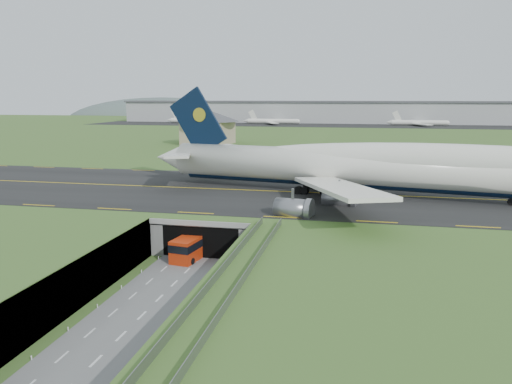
# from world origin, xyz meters

# --- Properties ---
(ground) EXTENTS (900.00, 900.00, 0.00)m
(ground) POSITION_xyz_m (0.00, 0.00, 0.00)
(ground) COLOR #406227
(ground) RESTS_ON ground
(airfield_deck) EXTENTS (800.00, 800.00, 6.00)m
(airfield_deck) POSITION_xyz_m (0.00, 0.00, 3.00)
(airfield_deck) COLOR gray
(airfield_deck) RESTS_ON ground
(trench_road) EXTENTS (12.00, 75.00, 0.20)m
(trench_road) POSITION_xyz_m (0.00, -7.50, 0.10)
(trench_road) COLOR slate
(trench_road) RESTS_ON ground
(taxiway) EXTENTS (800.00, 44.00, 0.18)m
(taxiway) POSITION_xyz_m (0.00, 33.00, 6.09)
(taxiway) COLOR black
(taxiway) RESTS_ON airfield_deck
(tunnel_portal) EXTENTS (17.00, 22.30, 6.00)m
(tunnel_portal) POSITION_xyz_m (0.00, 16.71, 3.33)
(tunnel_portal) COLOR gray
(tunnel_portal) RESTS_ON ground
(guideway) EXTENTS (3.00, 53.00, 7.05)m
(guideway) POSITION_xyz_m (11.00, -19.11, 5.32)
(guideway) COLOR #A8A8A3
(guideway) RESTS_ON ground
(jumbo_jet) EXTENTS (99.63, 62.53, 20.99)m
(jumbo_jet) POSITION_xyz_m (27.95, 32.00, 11.66)
(jumbo_jet) COLOR white
(jumbo_jet) RESTS_ON ground
(shuttle_tram) EXTENTS (4.56, 9.09, 3.52)m
(shuttle_tram) POSITION_xyz_m (-1.28, 7.86, 1.92)
(shuttle_tram) COLOR red
(shuttle_tram) RESTS_ON ground
(service_building) EXTENTS (26.91, 26.91, 13.44)m
(service_building) POSITION_xyz_m (-35.43, 126.27, 13.96)
(service_building) COLOR tan
(service_building) RESTS_ON ground
(cargo_terminal) EXTENTS (320.00, 67.00, 15.60)m
(cargo_terminal) POSITION_xyz_m (-0.22, 299.41, 13.96)
(cargo_terminal) COLOR #B2B2B2
(cargo_terminal) RESTS_ON ground
(distant_hills) EXTENTS (700.00, 91.00, 60.00)m
(distant_hills) POSITION_xyz_m (64.38, 430.00, -4.00)
(distant_hills) COLOR #516260
(distant_hills) RESTS_ON ground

